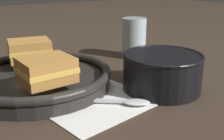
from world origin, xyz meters
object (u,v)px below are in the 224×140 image
(sandwich_near_left, at_px, (30,50))
(sandwich_near_right, at_px, (46,70))
(skillet, at_px, (39,78))
(drinking_glass, at_px, (134,38))
(spoon, at_px, (126,101))
(soup_bowl, at_px, (162,70))

(sandwich_near_left, distance_m, sandwich_near_right, 0.16)
(skillet, bearing_deg, drinking_glass, 13.78)
(spoon, bearing_deg, sandwich_near_right, 179.06)
(drinking_glass, bearing_deg, soup_bowl, -115.17)
(soup_bowl, distance_m, sandwich_near_left, 0.31)
(spoon, height_order, skillet, skillet)
(spoon, height_order, sandwich_near_right, sandwich_near_right)
(soup_bowl, bearing_deg, spoon, -169.40)
(spoon, relative_size, drinking_glass, 1.16)
(soup_bowl, relative_size, sandwich_near_right, 1.68)
(sandwich_near_right, bearing_deg, sandwich_near_left, 81.88)
(sandwich_near_left, relative_size, sandwich_near_right, 1.11)
(soup_bowl, relative_size, spoon, 1.23)
(drinking_glass, bearing_deg, sandwich_near_right, -154.28)
(drinking_glass, bearing_deg, spoon, -130.68)
(spoon, height_order, sandwich_near_left, sandwich_near_left)
(spoon, xyz_separation_m, skillet, (-0.10, 0.17, 0.01))
(sandwich_near_right, distance_m, drinking_glass, 0.37)
(skillet, xyz_separation_m, sandwich_near_right, (-0.01, -0.08, 0.04))
(soup_bowl, xyz_separation_m, sandwich_near_right, (-0.22, 0.07, 0.02))
(skillet, height_order, sandwich_near_right, sandwich_near_right)
(sandwich_near_right, height_order, drinking_glass, drinking_glass)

